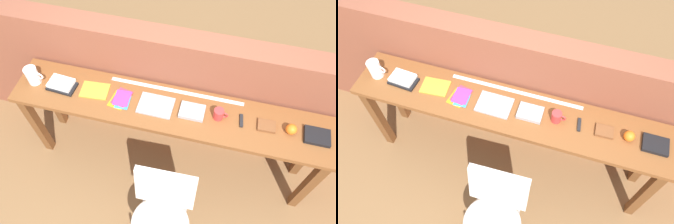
% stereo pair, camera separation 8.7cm
% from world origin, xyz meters
% --- Properties ---
extents(ground_plane, '(40.00, 40.00, 0.00)m').
position_xyz_m(ground_plane, '(0.00, 0.00, 0.00)').
color(ground_plane, brown).
extents(brick_wall_back, '(6.00, 0.20, 1.30)m').
position_xyz_m(brick_wall_back, '(0.00, 0.64, 0.65)').
color(brick_wall_back, brown).
rests_on(brick_wall_back, ground).
extents(sideboard, '(2.50, 0.44, 0.88)m').
position_xyz_m(sideboard, '(0.00, 0.30, 0.74)').
color(sideboard, brown).
rests_on(sideboard, ground).
extents(chair_white_moulded, '(0.45, 0.47, 0.89)m').
position_xyz_m(chair_white_moulded, '(0.11, -0.38, 0.53)').
color(chair_white_moulded, silver).
rests_on(chair_white_moulded, ground).
extents(pitcher_white, '(0.14, 0.10, 0.18)m').
position_xyz_m(pitcher_white, '(-1.11, 0.29, 0.96)').
color(pitcher_white, white).
rests_on(pitcher_white, sideboard).
extents(book_stack_leftmost, '(0.23, 0.16, 0.05)m').
position_xyz_m(book_stack_leftmost, '(-0.88, 0.30, 0.90)').
color(book_stack_leftmost, black).
rests_on(book_stack_leftmost, sideboard).
extents(magazine_cycling, '(0.23, 0.18, 0.01)m').
position_xyz_m(magazine_cycling, '(-0.61, 0.32, 0.89)').
color(magazine_cycling, gold).
rests_on(magazine_cycling, sideboard).
extents(pamphlet_pile_colourful, '(0.17, 0.21, 0.01)m').
position_xyz_m(pamphlet_pile_colourful, '(-0.38, 0.29, 0.89)').
color(pamphlet_pile_colourful, orange).
rests_on(pamphlet_pile_colourful, sideboard).
extents(book_open_centre, '(0.27, 0.20, 0.02)m').
position_xyz_m(book_open_centre, '(-0.11, 0.29, 0.89)').
color(book_open_centre, '#9E9EA3').
rests_on(book_open_centre, sideboard).
extents(book_grey_hardcover, '(0.19, 0.14, 0.03)m').
position_xyz_m(book_grey_hardcover, '(0.17, 0.30, 0.90)').
color(book_grey_hardcover, '#9E9EA3').
rests_on(book_grey_hardcover, sideboard).
extents(mug, '(0.11, 0.08, 0.09)m').
position_xyz_m(mug, '(0.37, 0.31, 0.92)').
color(mug, red).
rests_on(mug, sideboard).
extents(multitool_folded, '(0.04, 0.11, 0.02)m').
position_xyz_m(multitool_folded, '(0.55, 0.31, 0.89)').
color(multitool_folded, black).
rests_on(multitool_folded, sideboard).
extents(leather_journal_brown, '(0.13, 0.11, 0.02)m').
position_xyz_m(leather_journal_brown, '(0.73, 0.31, 0.89)').
color(leather_journal_brown, brown).
rests_on(leather_journal_brown, sideboard).
extents(sports_ball_small, '(0.08, 0.08, 0.08)m').
position_xyz_m(sports_ball_small, '(0.90, 0.31, 0.92)').
color(sports_ball_small, orange).
rests_on(sports_ball_small, sideboard).
extents(book_repair_rightmost, '(0.18, 0.14, 0.03)m').
position_xyz_m(book_repair_rightmost, '(1.09, 0.31, 0.89)').
color(book_repair_rightmost, black).
rests_on(book_repair_rightmost, sideboard).
extents(ruler_metal_back_edge, '(1.07, 0.03, 0.00)m').
position_xyz_m(ruler_metal_back_edge, '(0.01, 0.47, 0.88)').
color(ruler_metal_back_edge, silver).
rests_on(ruler_metal_back_edge, sideboard).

